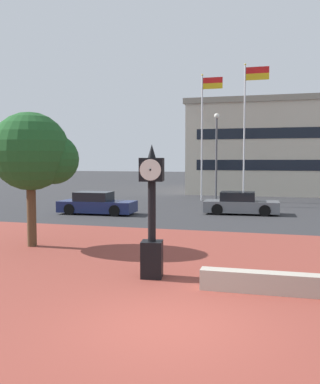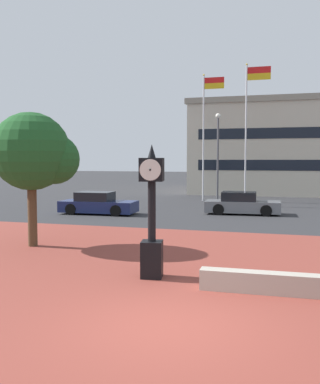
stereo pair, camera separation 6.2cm
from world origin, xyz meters
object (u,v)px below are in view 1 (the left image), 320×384
car_street_near (96,204)px  flagpole_secondary (247,121)px  street_clock (152,217)px  civic_building (304,148)px  street_lamp_post (216,149)px  flagpole_primary (204,128)px  car_street_mid (240,204)px  plaza_tree (35,154)px

car_street_near → flagpole_secondary: (7.74, 9.66, 5.39)m
street_clock → flagpole_secondary: flagpole_secondary is taller
civic_building → street_lamp_post: size_ratio=3.35×
street_lamp_post → flagpole_secondary: bearing=59.4°
flagpole_primary → civic_building: (7.79, 11.82, -1.25)m
street_lamp_post → car_street_mid: bearing=-64.8°
car_street_near → street_lamp_post: bearing=136.5°
plaza_tree → flagpole_secondary: size_ratio=0.48×
plaza_tree → car_street_near: (-1.74, 9.18, -2.79)m
street_clock → car_street_mid: (1.02, 14.35, -1.06)m
plaza_tree → flagpole_secondary: bearing=72.3°
flagpole_primary → street_clock: bearing=-83.5°
street_clock → plaza_tree: bearing=140.9°
car_street_near → street_lamp_post: size_ratio=0.71×
plaza_tree → flagpole_primary: size_ratio=0.51×
car_street_mid → plaza_tree: bearing=-32.0°
plaza_tree → car_street_mid: (6.28, 11.43, -2.79)m
flagpole_primary → flagpole_secondary: size_ratio=0.94×
flagpole_primary → civic_building: size_ratio=0.45×
car_street_mid → flagpole_secondary: (-0.28, 7.41, 5.39)m
street_clock → flagpole_primary: size_ratio=0.37×
plaza_tree → street_lamp_post: 16.38m
civic_building → street_lamp_post: civic_building is taller
street_clock → civic_building: civic_building is taller
street_clock → car_street_near: 14.02m
plaza_tree → flagpole_primary: bearing=81.5°
street_clock → flagpole_primary: bearing=86.4°
plaza_tree → car_street_near: bearing=100.7°
street_clock → street_lamp_post: (-1.05, 18.74, 2.23)m
plaza_tree → flagpole_secondary: (6.00, 18.84, 2.60)m
car_street_near → flagpole_primary: 11.76m
car_street_mid → flagpole_primary: flagpole_primary is taller
street_clock → flagpole_secondary: bearing=78.0°
car_street_mid → flagpole_secondary: size_ratio=0.43×
car_street_mid → flagpole_secondary: flagpole_secondary is taller
flagpole_secondary → civic_building: bearing=68.8°
car_street_mid → street_lamp_post: street_lamp_post is taller
plaza_tree → car_street_near: size_ratio=1.09×
flagpole_primary → car_street_mid: bearing=-64.8°
plaza_tree → car_street_mid: size_ratio=1.12×
flagpole_secondary → street_lamp_post: 4.09m
car_street_mid → car_street_near: bearing=-77.5°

